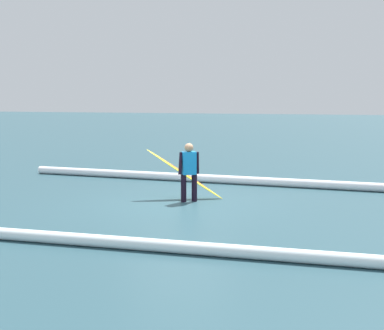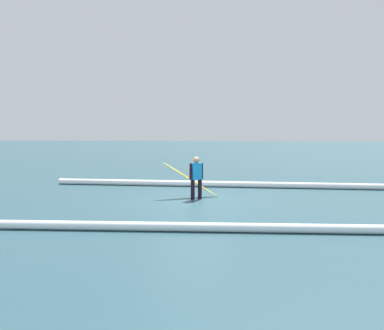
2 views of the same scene
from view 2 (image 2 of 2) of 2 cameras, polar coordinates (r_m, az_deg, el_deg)
ground_plane at (r=12.77m, az=-0.29°, el=-5.42°), size 140.03×140.03×0.00m
surfer at (r=12.86m, az=0.66°, el=-1.62°), size 0.45×0.39×1.48m
surfboard at (r=13.27m, az=-0.23°, el=-2.22°), size 2.02×0.65×1.31m
wave_crest_foreground at (r=15.75m, az=5.02°, el=-2.93°), size 14.59×0.63×0.25m
wave_crest_midground at (r=8.95m, az=-2.64°, el=-9.38°), size 20.95×1.14×0.22m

